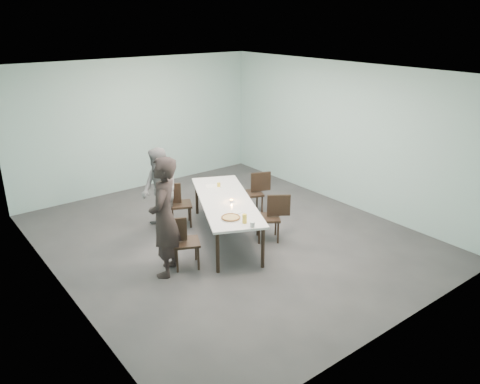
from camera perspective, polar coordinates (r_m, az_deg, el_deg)
ground at (r=8.74m, az=-1.42°, el=-5.48°), size 7.00×7.00×0.00m
room_shell at (r=8.05m, az=-1.55°, el=7.55°), size 6.02×7.02×3.01m
table at (r=8.45m, az=-1.76°, el=-1.29°), size 1.91×2.74×0.75m
chair_near_left at (r=7.60m, az=-7.20°, el=-5.69°), size 0.65×0.56×0.87m
chair_far_left at (r=9.10m, az=-7.78°, el=-1.13°), size 0.65×0.56×0.87m
chair_near_right at (r=8.47m, az=3.97°, el=-2.70°), size 0.63×0.58×0.87m
chair_far_right at (r=9.61m, az=1.91°, el=0.27°), size 0.65×0.55×0.87m
diner_near at (r=7.27m, az=-9.23°, el=-3.07°), size 0.81×0.83×1.92m
diner_far at (r=8.81m, az=-9.77°, el=0.14°), size 0.63×0.80×1.61m
pizza at (r=7.64m, az=-1.14°, el=-3.14°), size 0.34×0.34×0.04m
side_plate at (r=7.90m, az=-0.39°, el=-2.41°), size 0.18×0.18×0.01m
beer_glass at (r=7.46m, az=0.56°, el=-3.27°), size 0.08×0.08×0.15m
water_tumbler at (r=7.34m, az=1.52°, el=-3.98°), size 0.08×0.08×0.09m
tealight at (r=8.31m, az=-1.05°, el=-1.11°), size 0.06×0.06×0.05m
amber_tumbler at (r=9.05m, az=-2.61°, el=0.87°), size 0.07×0.07×0.08m
menu at (r=9.10m, az=-3.22°, el=0.74°), size 0.36×0.33×0.01m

